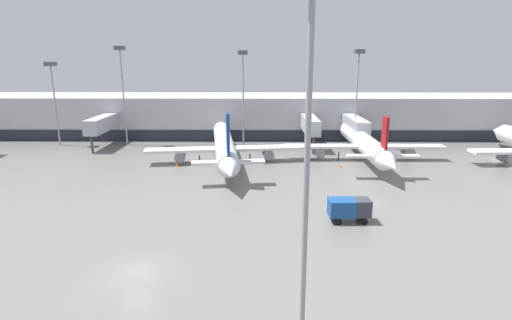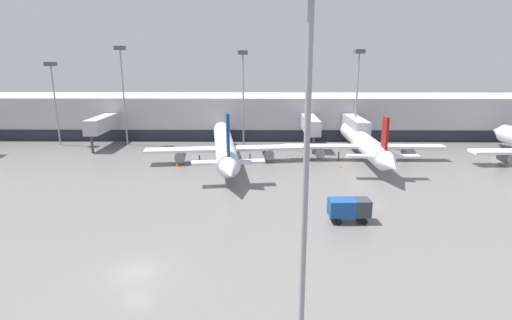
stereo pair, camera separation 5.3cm
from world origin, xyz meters
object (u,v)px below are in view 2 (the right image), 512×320
at_px(parked_jet_0, 225,146).
at_px(apron_light_mast_2, 52,79).
at_px(parked_jet_3, 364,143).
at_px(traffic_cone_1, 341,166).
at_px(apron_light_mast_1, 358,71).
at_px(apron_light_mast_0, 121,68).
at_px(apron_light_mast_5, 243,72).
at_px(service_truck_0, 349,208).
at_px(traffic_cone_0, 177,164).
at_px(apron_light_mast_4, 309,75).

relative_size(parked_jet_0, apron_light_mast_2, 2.27).
relative_size(parked_jet_0, parked_jet_3, 1.11).
xyz_separation_m(traffic_cone_1, apron_light_mast_2, (-53.62, 16.97, 12.85)).
relative_size(traffic_cone_1, apron_light_mast_2, 0.03).
height_order(apron_light_mast_1, apron_light_mast_2, apron_light_mast_1).
bearing_deg(apron_light_mast_0, traffic_cone_1, -23.59).
distance_m(apron_light_mast_2, apron_light_mast_5, 37.37).
relative_size(service_truck_0, apron_light_mast_2, 0.27).
xyz_separation_m(apron_light_mast_0, apron_light_mast_5, (23.79, -1.29, -0.60)).
bearing_deg(apron_light_mast_0, apron_light_mast_2, -177.76).
bearing_deg(apron_light_mast_2, apron_light_mast_5, -1.17).
height_order(traffic_cone_0, apron_light_mast_1, apron_light_mast_1).
relative_size(traffic_cone_0, apron_light_mast_4, 0.03).
xyz_separation_m(traffic_cone_1, apron_light_mast_4, (-10.71, -43.33, 15.92)).
xyz_separation_m(apron_light_mast_1, apron_light_mast_5, (-21.95, 0.44, -0.13)).
xyz_separation_m(service_truck_0, apron_light_mast_5, (-12.81, 38.17, 13.05)).
relative_size(apron_light_mast_2, apron_light_mast_5, 0.89).
height_order(apron_light_mast_2, apron_light_mast_5, apron_light_mast_5).
bearing_deg(apron_light_mast_2, apron_light_mast_4, -54.56).
bearing_deg(apron_light_mast_1, service_truck_0, -103.61).
xyz_separation_m(service_truck_0, traffic_cone_0, (-22.97, 22.31, -1.21)).
bearing_deg(apron_light_mast_5, apron_light_mast_2, 178.83).
distance_m(service_truck_0, apron_light_mast_5, 42.33).
xyz_separation_m(service_truck_0, apron_light_mast_1, (9.13, 37.73, 13.18)).
bearing_deg(apron_light_mast_5, parked_jet_0, -101.51).
relative_size(parked_jet_0, apron_light_mast_0, 1.92).
xyz_separation_m(traffic_cone_0, traffic_cone_1, (26.44, -0.35, -0.07)).
distance_m(parked_jet_3, traffic_cone_0, 31.80).
height_order(parked_jet_0, apron_light_mast_2, apron_light_mast_2).
xyz_separation_m(parked_jet_0, apron_light_mast_5, (2.64, 12.95, 11.74)).
bearing_deg(service_truck_0, apron_light_mast_5, 106.36).
bearing_deg(apron_light_mast_0, service_truck_0, -47.15).
bearing_deg(parked_jet_0, apron_light_mast_2, 61.02).
relative_size(apron_light_mast_4, apron_light_mast_5, 1.13).
distance_m(traffic_cone_0, apron_light_mast_0, 26.47).
relative_size(apron_light_mast_0, apron_light_mast_5, 1.05).
bearing_deg(apron_light_mast_0, parked_jet_3, -15.32).
relative_size(service_truck_0, apron_light_mast_5, 0.24).
distance_m(traffic_cone_1, apron_light_mast_1, 22.13).
xyz_separation_m(traffic_cone_0, apron_light_mast_4, (15.74, -43.68, 15.85)).
bearing_deg(apron_light_mast_4, parked_jet_3, 72.18).
xyz_separation_m(parked_jet_0, apron_light_mast_1, (24.58, 12.52, 11.87)).
bearing_deg(apron_light_mast_4, parked_jet_0, 100.00).
bearing_deg(traffic_cone_0, parked_jet_0, 21.10).
distance_m(traffic_cone_0, apron_light_mast_5, 23.62).
xyz_separation_m(service_truck_0, apron_light_mast_2, (-50.15, 38.93, 11.58)).
height_order(service_truck_0, apron_light_mast_0, apron_light_mast_0).
bearing_deg(service_truck_0, traffic_cone_0, 133.64).
height_order(apron_light_mast_0, apron_light_mast_4, apron_light_mast_4).
relative_size(traffic_cone_0, traffic_cone_1, 1.24).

